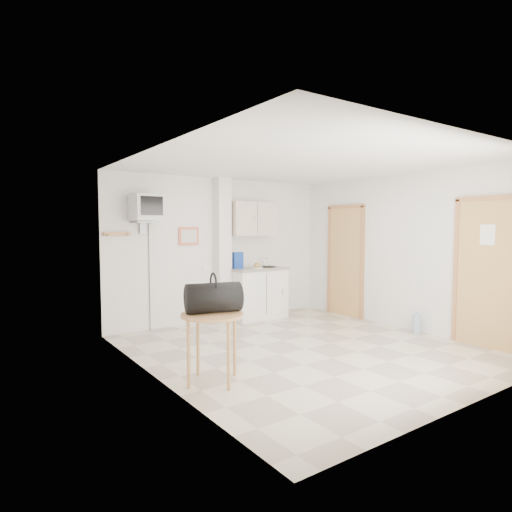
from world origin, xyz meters
TOP-DOWN VIEW (x-y plane):
  - ground at (0.00, 0.00)m, footprint 4.50×4.50m
  - room_envelope at (0.24, 0.09)m, footprint 4.24×4.54m
  - kitchenette at (0.57, 2.00)m, footprint 1.03×0.58m
  - crt_television at (-1.45, 2.02)m, footprint 0.44×0.45m
  - round_table at (-1.65, -0.36)m, footprint 0.67×0.67m
  - duffel_bag at (-1.61, -0.32)m, footprint 0.64×0.45m
  - water_bottle at (1.97, -0.36)m, footprint 0.11×0.11m

SIDE VIEW (x-z plane):
  - ground at x=0.00m, z-range 0.00..0.00m
  - water_bottle at x=1.97m, z-range -0.02..0.32m
  - round_table at x=-1.65m, z-range 0.28..1.02m
  - kitchenette at x=0.57m, z-range -0.25..1.85m
  - duffel_bag at x=-1.61m, z-range 0.69..1.12m
  - room_envelope at x=0.24m, z-range 0.26..2.81m
  - crt_television at x=-1.45m, z-range 0.86..3.01m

